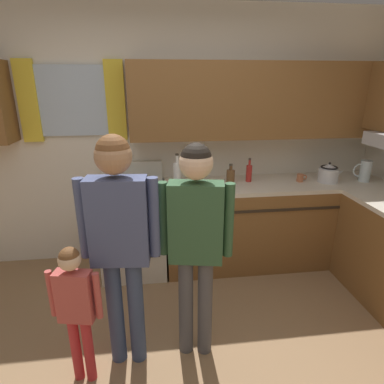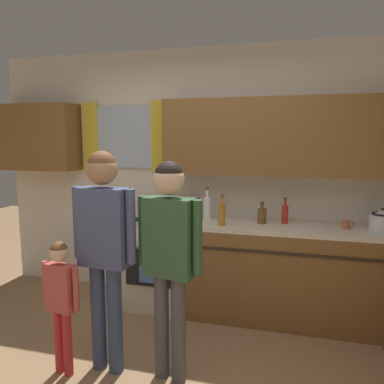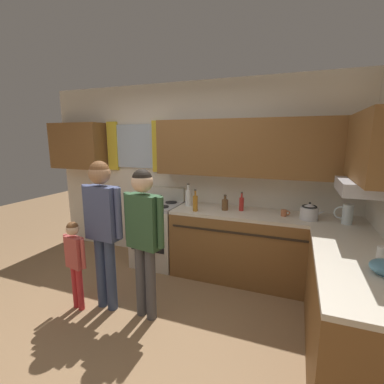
{
  "view_description": "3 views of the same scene",
  "coord_description": "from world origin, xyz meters",
  "views": [
    {
      "loc": [
        -0.12,
        -1.47,
        1.88
      ],
      "look_at": [
        0.15,
        0.62,
        1.15
      ],
      "focal_mm": 29.85,
      "sensor_mm": 36.0,
      "label": 1
    },
    {
      "loc": [
        0.95,
        -1.99,
        1.68
      ],
      "look_at": [
        0.14,
        0.97,
        1.26
      ],
      "focal_mm": 35.62,
      "sensor_mm": 36.0,
      "label": 2
    },
    {
      "loc": [
        1.5,
        -1.85,
        1.82
      ],
      "look_at": [
        0.54,
        0.66,
        1.3
      ],
      "focal_mm": 25.61,
      "sensor_mm": 36.0,
      "label": 3
    }
  ],
  "objects": [
    {
      "name": "kitchen_counter_run",
      "position": [
        1.49,
        1.08,
        0.45
      ],
      "size": [
        2.3,
        2.22,
        0.9
      ],
      "color": "brown",
      "rests_on": "ground"
    },
    {
      "name": "stovetop_kettle",
      "position": [
        1.67,
        1.48,
        1.0
      ],
      "size": [
        0.27,
        0.2,
        0.21
      ],
      "color": "silver",
      "rests_on": "kitchen_counter_run"
    },
    {
      "name": "bottle_oil_amber",
      "position": [
        0.31,
        1.36,
        1.01
      ],
      "size": [
        0.06,
        0.06,
        0.29
      ],
      "color": "#B27223",
      "rests_on": "kitchen_counter_run"
    },
    {
      "name": "bottle_squat_brown",
      "position": [
        0.66,
        1.55,
        0.98
      ],
      "size": [
        0.08,
        0.08,
        0.21
      ],
      "color": "brown",
      "rests_on": "kitchen_counter_run"
    },
    {
      "name": "adult_in_plaid",
      "position": [
        0.14,
        0.38,
        0.97
      ],
      "size": [
        0.48,
        0.21,
        1.54
      ],
      "color": "#4C4C51",
      "rests_on": "ground"
    },
    {
      "name": "back_wall_unit",
      "position": [
        0.09,
        1.81,
        1.47
      ],
      "size": [
        4.6,
        0.42,
        2.6
      ],
      "color": "silver",
      "rests_on": "ground"
    },
    {
      "name": "bottle_milk_white",
      "position": [
        0.12,
        1.59,
        1.02
      ],
      "size": [
        0.08,
        0.08,
        0.31
      ],
      "color": "white",
      "rests_on": "kitchen_counter_run"
    },
    {
      "name": "cup_terracotta",
      "position": [
        1.4,
        1.53,
        0.94
      ],
      "size": [
        0.11,
        0.07,
        0.08
      ],
      "color": "#B76642",
      "rests_on": "kitchen_counter_run"
    },
    {
      "name": "adult_holding_child",
      "position": [
        -0.34,
        0.36,
        1.01
      ],
      "size": [
        0.5,
        0.22,
        1.61
      ],
      "color": "#38476B",
      "rests_on": "ground"
    },
    {
      "name": "stove_oven",
      "position": [
        -0.34,
        1.54,
        0.47
      ],
      "size": [
        0.63,
        0.67,
        1.1
      ],
      "color": "beige",
      "rests_on": "ground"
    },
    {
      "name": "small_child",
      "position": [
        -0.62,
        0.23,
        0.61
      ],
      "size": [
        0.32,
        0.14,
        0.98
      ],
      "color": "red",
      "rests_on": "ground"
    },
    {
      "name": "bottle_sauce_red",
      "position": [
        0.86,
        1.6,
        0.99
      ],
      "size": [
        0.06,
        0.06,
        0.25
      ],
      "color": "red",
      "rests_on": "kitchen_counter_run"
    }
  ]
}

